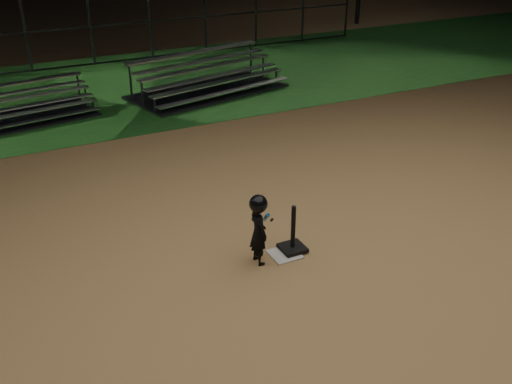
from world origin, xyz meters
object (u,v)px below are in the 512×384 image
home_plate (285,254)px  batting_tee (293,242)px  child_batter (258,227)px  bleacher_right (208,85)px  bleacher_left (23,114)px

home_plate → batting_tee: 0.23m
child_batter → bleacher_right: size_ratio=0.24×
batting_tee → bleacher_right: 8.58m
home_plate → batting_tee: bearing=16.1°
batting_tee → bleacher_right: (2.01, 8.34, 0.05)m
batting_tee → child_batter: bearing=-176.7°
child_batter → home_plate: bearing=-94.7°
home_plate → batting_tee: size_ratio=0.58×
child_batter → bleacher_left: bearing=12.9°
home_plate → child_batter: child_batter is taller
bleacher_right → child_batter: bearing=-120.6°
batting_tee → bleacher_right: bleacher_right is taller
bleacher_right → batting_tee: bearing=-116.7°
bleacher_left → bleacher_right: bearing=-7.7°
home_plate → batting_tee: (0.17, 0.05, 0.15)m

